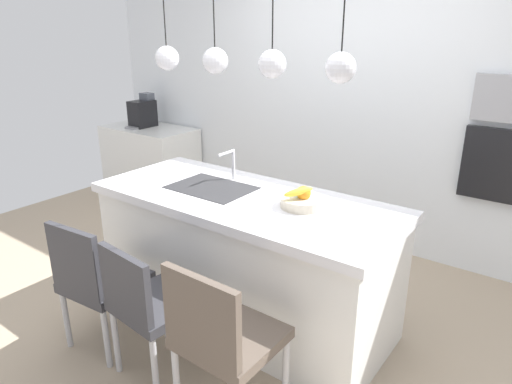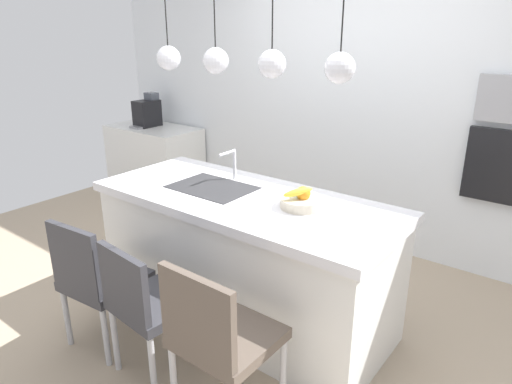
{
  "view_description": "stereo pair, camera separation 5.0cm",
  "coord_description": "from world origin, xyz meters",
  "px_view_note": "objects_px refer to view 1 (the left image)",
  "views": [
    {
      "loc": [
        1.73,
        -2.21,
        1.94
      ],
      "look_at": [
        0.1,
        0.0,
        0.95
      ],
      "focal_mm": 32.29,
      "sensor_mm": 36.0,
      "label": 1
    },
    {
      "loc": [
        1.77,
        -2.18,
        1.94
      ],
      "look_at": [
        0.1,
        0.0,
        0.95
      ],
      "focal_mm": 32.29,
      "sensor_mm": 36.0,
      "label": 2
    }
  ],
  "objects_px": {
    "fruit_bowl": "(302,199)",
    "chair_far": "(222,336)",
    "coffee_machine": "(143,113)",
    "oven": "(501,166)",
    "chair_middle": "(149,302)",
    "chair_near": "(97,279)"
  },
  "relations": [
    {
      "from": "fruit_bowl",
      "to": "chair_near",
      "type": "bearing_deg",
      "value": -136.58
    },
    {
      "from": "fruit_bowl",
      "to": "coffee_machine",
      "type": "distance_m",
      "value": 3.13
    },
    {
      "from": "oven",
      "to": "chair_middle",
      "type": "xyz_separation_m",
      "value": [
        -1.29,
        -2.38,
        -0.45
      ]
    },
    {
      "from": "chair_near",
      "to": "chair_far",
      "type": "bearing_deg",
      "value": -0.06
    },
    {
      "from": "chair_far",
      "to": "chair_near",
      "type": "bearing_deg",
      "value": 179.94
    },
    {
      "from": "coffee_machine",
      "to": "oven",
      "type": "bearing_deg",
      "value": 4.56
    },
    {
      "from": "oven",
      "to": "chair_middle",
      "type": "bearing_deg",
      "value": -118.52
    },
    {
      "from": "chair_far",
      "to": "coffee_machine",
      "type": "bearing_deg",
      "value": 144.85
    },
    {
      "from": "oven",
      "to": "chair_near",
      "type": "relative_size",
      "value": 0.64
    },
    {
      "from": "fruit_bowl",
      "to": "chair_far",
      "type": "bearing_deg",
      "value": -84.32
    },
    {
      "from": "fruit_bowl",
      "to": "chair_middle",
      "type": "bearing_deg",
      "value": -117.72
    },
    {
      "from": "fruit_bowl",
      "to": "oven",
      "type": "relative_size",
      "value": 0.48
    },
    {
      "from": "chair_far",
      "to": "oven",
      "type": "bearing_deg",
      "value": 72.52
    },
    {
      "from": "fruit_bowl",
      "to": "oven",
      "type": "distance_m",
      "value": 1.73
    },
    {
      "from": "fruit_bowl",
      "to": "chair_near",
      "type": "distance_m",
      "value": 1.35
    },
    {
      "from": "oven",
      "to": "fruit_bowl",
      "type": "bearing_deg",
      "value": -118.97
    },
    {
      "from": "coffee_machine",
      "to": "oven",
      "type": "distance_m",
      "value": 3.73
    },
    {
      "from": "chair_middle",
      "to": "chair_far",
      "type": "relative_size",
      "value": 0.93
    },
    {
      "from": "coffee_machine",
      "to": "chair_near",
      "type": "xyz_separation_m",
      "value": [
        1.96,
        -2.09,
        -0.51
      ]
    },
    {
      "from": "chair_far",
      "to": "fruit_bowl",
      "type": "bearing_deg",
      "value": 95.68
    },
    {
      "from": "chair_near",
      "to": "chair_far",
      "type": "height_order",
      "value": "chair_far"
    },
    {
      "from": "chair_far",
      "to": "chair_middle",
      "type": "bearing_deg",
      "value": 179.11
    }
  ]
}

